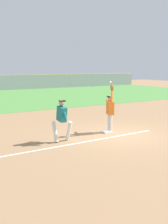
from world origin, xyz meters
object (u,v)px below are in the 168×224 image
(parked_car_blue, at_px, (50,82))
(fielder, at_px, (110,109))
(first_base, at_px, (106,132))
(parked_car_white, at_px, (11,83))
(runner, at_px, (62,118))
(baseball, at_px, (111,82))

(parked_car_blue, bearing_deg, fielder, -106.47)
(first_base, xyz_separation_m, parked_car_white, (4.32, 29.40, 0.63))
(first_base, bearing_deg, parked_car_blue, 70.25)
(first_base, xyz_separation_m, fielder, (0.23, 0.03, 1.08))
(parked_car_white, bearing_deg, fielder, -91.80)
(runner, xyz_separation_m, parked_car_white, (6.76, 29.66, -0.32))
(first_base, height_order, parked_car_white, parked_car_white)
(baseball, bearing_deg, runner, -177.24)
(fielder, relative_size, parked_car_white, 0.50)
(baseball, height_order, parked_car_white, baseball)
(parked_car_blue, bearing_deg, first_base, -106.85)
(fielder, height_order, runner, fielder)
(first_base, xyz_separation_m, baseball, (0.10, -0.13, 2.33))
(fielder, bearing_deg, runner, 25.02)
(baseball, relative_size, parked_car_white, 0.02)
(parked_car_blue, bearing_deg, baseball, -106.59)
(runner, bearing_deg, parked_car_blue, 65.60)
(runner, bearing_deg, baseball, 2.03)
(first_base, distance_m, baseball, 2.34)
(first_base, height_order, baseball, baseball)
(fielder, bearing_deg, parked_car_white, -78.86)
(parked_car_blue, bearing_deg, runner, -110.78)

